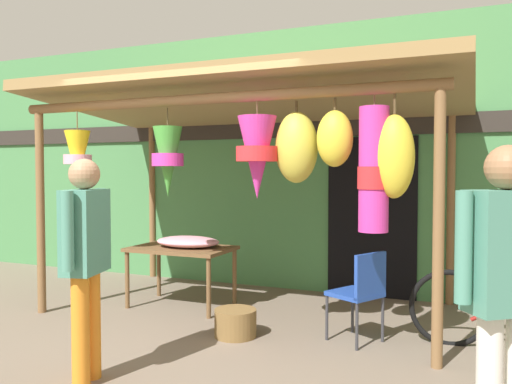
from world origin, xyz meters
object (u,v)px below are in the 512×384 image
at_px(flower_heap_on_table, 189,242).
at_px(wicker_basket_by_table, 235,323).
at_px(display_table, 182,253).
at_px(parked_bicycle, 512,312).
at_px(folding_chair, 361,289).
at_px(customer_foreground, 85,251).
at_px(vendor_in_orange, 506,280).

relative_size(flower_heap_on_table, wicker_basket_by_table, 1.92).
bearing_deg(display_table, parked_bicycle, -2.93).
distance_m(folding_chair, wicker_basket_by_table, 1.23).
xyz_separation_m(flower_heap_on_table, customer_foreground, (0.41, -2.20, 0.23)).
height_order(folding_chair, customer_foreground, customer_foreground).
bearing_deg(wicker_basket_by_table, flower_heap_on_table, 140.83).
bearing_deg(customer_foreground, flower_heap_on_table, 100.69).
distance_m(folding_chair, customer_foreground, 2.44).
relative_size(folding_chair, customer_foreground, 0.50).
height_order(flower_heap_on_table, folding_chair, folding_chair).
height_order(wicker_basket_by_table, parked_bicycle, parked_bicycle).
distance_m(display_table, wicker_basket_by_table, 1.39).
bearing_deg(wicker_basket_by_table, parked_bicycle, 13.69).
xyz_separation_m(flower_heap_on_table, vendor_in_orange, (3.21, -2.26, 0.26)).
distance_m(flower_heap_on_table, wicker_basket_by_table, 1.40).
xyz_separation_m(display_table, flower_heap_on_table, (0.08, 0.03, 0.14)).
relative_size(display_table, vendor_in_orange, 0.68).
bearing_deg(vendor_in_orange, wicker_basket_by_table, 146.78).
bearing_deg(display_table, folding_chair, -12.44).
xyz_separation_m(flower_heap_on_table, parked_bicycle, (3.37, -0.21, -0.41)).
relative_size(flower_heap_on_table, parked_bicycle, 0.44).
bearing_deg(folding_chair, customer_foreground, -135.24).
distance_m(flower_heap_on_table, vendor_in_orange, 3.93).
bearing_deg(vendor_in_orange, display_table, 145.91).
bearing_deg(parked_bicycle, flower_heap_on_table, 176.46).
bearing_deg(display_table, customer_foreground, -77.17).
relative_size(display_table, wicker_basket_by_table, 2.89).
bearing_deg(customer_foreground, parked_bicycle, 33.94).
height_order(display_table, folding_chair, folding_chair).
relative_size(flower_heap_on_table, folding_chair, 0.92).
xyz_separation_m(wicker_basket_by_table, parked_bicycle, (2.40, 0.58, 0.22)).
bearing_deg(parked_bicycle, customer_foreground, -146.06).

